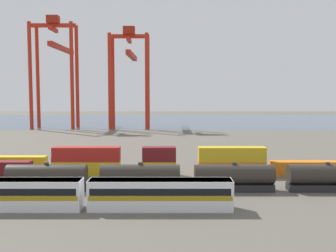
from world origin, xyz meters
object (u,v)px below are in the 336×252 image
shipping_container_6 (161,168)px  gantry_crane_central (131,67)px  shipping_container_10 (306,168)px  gantry_crane_west (57,61)px  freight_tank_row (142,177)px  shipping_container_14 (17,163)px  shipping_container_8 (233,168)px  shipping_container_3 (16,168)px  shipping_container_4 (88,168)px  passenger_train (12,193)px

shipping_container_6 → gantry_crane_central: bearing=98.4°
shipping_container_10 → gantry_crane_west: 126.44m
freight_tank_row → gantry_crane_central: gantry_crane_central is taller
shipping_container_14 → gantry_crane_west: (-18.00, 94.07, 27.52)m
freight_tank_row → shipping_container_14: freight_tank_row is taller
shipping_container_8 → shipping_container_10: 13.17m
gantry_crane_west → gantry_crane_central: bearing=-0.2°
shipping_container_3 → shipping_container_8: size_ratio=0.50×
freight_tank_row → shipping_container_8: 19.46m
shipping_container_6 → gantry_crane_west: gantry_crane_west is taller
shipping_container_4 → shipping_container_8: same height
shipping_container_4 → shipping_container_10: 39.51m
freight_tank_row → shipping_container_14: bearing=146.5°
freight_tank_row → shipping_container_8: bearing=35.7°
freight_tank_row → shipping_container_14: (-25.69, 17.02, -0.80)m
shipping_container_10 → gantry_crane_central: bearing=112.4°
shipping_container_10 → shipping_container_14: bearing=174.1°
shipping_container_6 → shipping_container_8: (13.17, 0.00, 0.00)m
shipping_container_6 → shipping_container_10: 26.34m
shipping_container_3 → passenger_train: bearing=-70.0°
passenger_train → shipping_container_10: (45.01, 21.10, -0.84)m
shipping_container_3 → gantry_crane_west: size_ratio=0.13×
passenger_train → gantry_crane_west: bearing=102.9°
gantry_crane_central → shipping_container_8: bearing=-74.4°
shipping_container_3 → freight_tank_row: bearing=-25.6°
shipping_container_14 → gantry_crane_west: 99.65m
shipping_container_4 → shipping_container_10: (39.51, 0.00, 0.00)m
shipping_container_6 → shipping_container_4: bearing=180.0°
shipping_container_3 → shipping_container_6: same height
shipping_container_8 → shipping_container_6: bearing=180.0°
shipping_container_3 → shipping_container_14: (-1.98, 5.68, 0.00)m
shipping_container_4 → gantry_crane_central: 102.71m
freight_tank_row → shipping_container_14: 30.83m
passenger_train → shipping_container_14: bearing=109.8°
shipping_container_8 → gantry_crane_west: gantry_crane_west is taller
shipping_container_4 → shipping_container_10: same height
freight_tank_row → gantry_crane_central: (-12.08, 110.98, 24.07)m
freight_tank_row → gantry_crane_west: size_ratio=1.47×
passenger_train → freight_tank_row: (16.05, 9.76, -0.04)m
passenger_train → shipping_container_14: (-9.64, 26.78, -0.84)m
shipping_container_4 → shipping_container_10: size_ratio=1.00×
freight_tank_row → shipping_container_3: freight_tank_row is taller
freight_tank_row → shipping_container_4: freight_tank_row is taller
shipping_container_6 → shipping_container_14: same height
passenger_train → freight_tank_row: freight_tank_row is taller
passenger_train → shipping_container_6: passenger_train is taller
shipping_container_6 → freight_tank_row: bearing=-103.0°
shipping_container_6 → gantry_crane_central: size_ratio=0.14×
shipping_container_8 → shipping_container_14: (-41.49, 5.68, 0.00)m
shipping_container_4 → shipping_container_8: (26.34, 0.00, 0.00)m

